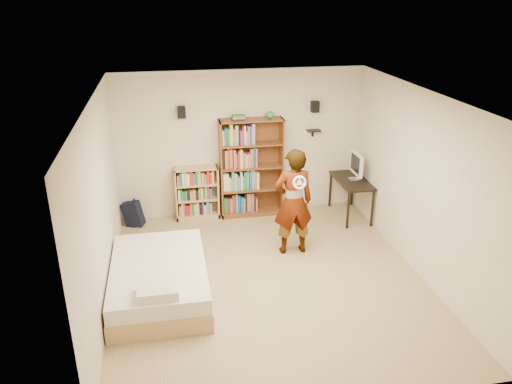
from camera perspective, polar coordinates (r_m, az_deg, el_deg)
The scene contains 14 objects.
ground at distance 7.49m, azimuth 1.43°, elevation -9.96°, with size 4.50×5.00×0.01m, color tan.
room_shell at distance 6.71m, azimuth 1.57°, elevation 2.85°, with size 4.52×5.02×2.71m.
crown_molding at distance 6.47m, azimuth 1.66°, elevation 10.46°, with size 4.50×5.00×0.06m.
speaker_left at distance 8.82m, azimuth -8.51°, elevation 9.00°, with size 0.14×0.12×0.20m, color black.
speaker_right at distance 9.22m, azimuth 6.77°, elevation 9.67°, with size 0.14×0.12×0.20m, color black.
wall_shelf at distance 9.33m, azimuth 6.62°, elevation 6.98°, with size 0.25×0.16×0.03m, color black.
tall_bookshelf at distance 9.18m, azimuth -0.54°, elevation 2.74°, with size 1.16×0.34×1.84m, color brown, non-canonical shape.
low_bookshelf at distance 9.24m, azimuth -6.77°, elevation -0.10°, with size 0.79×0.30×0.99m, color tan, non-canonical shape.
computer_desk at distance 9.46m, azimuth 10.75°, elevation -0.66°, with size 0.53×1.07×0.73m, color black, non-canonical shape.
imac at distance 9.27m, azimuth 11.28°, elevation 2.89°, with size 0.10×0.51×0.51m, color white, non-canonical shape.
daybed at distance 7.14m, azimuth -11.02°, elevation -9.34°, with size 1.31×2.02×0.60m, color white, non-canonical shape.
person at distance 7.86m, azimuth 4.26°, elevation -1.15°, with size 0.64×0.42×1.75m, color black.
wii_wheel at distance 7.40m, azimuth 5.00°, elevation 1.08°, with size 0.21×0.21×0.04m, color white.
navy_bag at distance 9.23m, azimuth -13.88°, elevation -2.40°, with size 0.35×0.23×0.48m, color black, non-canonical shape.
Camera 1 is at (-1.34, -6.18, 4.01)m, focal length 35.00 mm.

